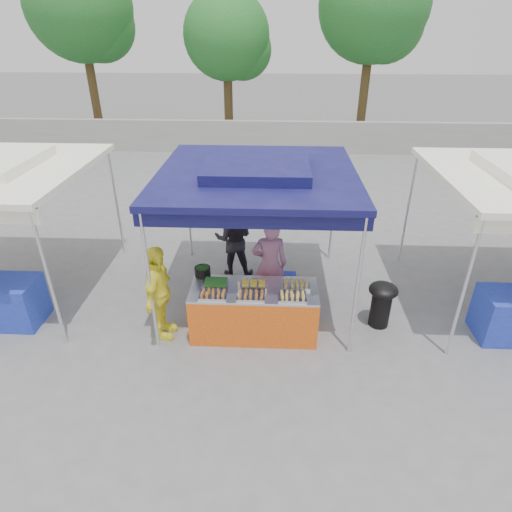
{
  "coord_description": "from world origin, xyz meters",
  "views": [
    {
      "loc": [
        0.29,
        -5.69,
        4.51
      ],
      "look_at": [
        0.0,
        0.6,
        1.05
      ],
      "focal_mm": 30.0,
      "sensor_mm": 36.0,
      "label": 1
    }
  ],
  "objects_px": {
    "cooking_pot": "(203,271)",
    "vendor_woman": "(270,265)",
    "helper_man": "(234,239)",
    "customer_person": "(159,294)",
    "vendor_table": "(254,311)",
    "wok_burner": "(382,301)"
  },
  "relations": [
    {
      "from": "cooking_pot",
      "to": "customer_person",
      "type": "distance_m",
      "value": 0.8
    },
    {
      "from": "cooking_pot",
      "to": "helper_man",
      "type": "height_order",
      "value": "helper_man"
    },
    {
      "from": "wok_burner",
      "to": "vendor_woman",
      "type": "distance_m",
      "value": 1.95
    },
    {
      "from": "cooking_pot",
      "to": "customer_person",
      "type": "xyz_separation_m",
      "value": [
        -0.61,
        -0.5,
        -0.12
      ]
    },
    {
      "from": "helper_man",
      "to": "customer_person",
      "type": "relative_size",
      "value": 0.98
    },
    {
      "from": "wok_burner",
      "to": "helper_man",
      "type": "bearing_deg",
      "value": 161.82
    },
    {
      "from": "cooking_pot",
      "to": "vendor_woman",
      "type": "xyz_separation_m",
      "value": [
        1.09,
        0.4,
        -0.08
      ]
    },
    {
      "from": "vendor_table",
      "to": "helper_man",
      "type": "distance_m",
      "value": 1.95
    },
    {
      "from": "vendor_table",
      "to": "cooking_pot",
      "type": "bearing_deg",
      "value": 157.18
    },
    {
      "from": "helper_man",
      "to": "customer_person",
      "type": "distance_m",
      "value": 2.22
    },
    {
      "from": "wok_burner",
      "to": "vendor_woman",
      "type": "xyz_separation_m",
      "value": [
        -1.86,
        0.46,
        0.37
      ]
    },
    {
      "from": "customer_person",
      "to": "helper_man",
      "type": "bearing_deg",
      "value": -22.51
    },
    {
      "from": "cooking_pot",
      "to": "customer_person",
      "type": "height_order",
      "value": "customer_person"
    },
    {
      "from": "wok_burner",
      "to": "helper_man",
      "type": "height_order",
      "value": "helper_man"
    },
    {
      "from": "vendor_table",
      "to": "customer_person",
      "type": "distance_m",
      "value": 1.52
    },
    {
      "from": "cooking_pot",
      "to": "vendor_woman",
      "type": "distance_m",
      "value": 1.16
    },
    {
      "from": "vendor_woman",
      "to": "helper_man",
      "type": "distance_m",
      "value": 1.31
    },
    {
      "from": "cooking_pot",
      "to": "helper_man",
      "type": "bearing_deg",
      "value": 76.0
    },
    {
      "from": "cooking_pot",
      "to": "vendor_woman",
      "type": "bearing_deg",
      "value": 20.3
    },
    {
      "from": "customer_person",
      "to": "wok_burner",
      "type": "bearing_deg",
      "value": -79.2
    },
    {
      "from": "cooking_pot",
      "to": "helper_man",
      "type": "relative_size",
      "value": 0.16
    },
    {
      "from": "vendor_woman",
      "to": "cooking_pot",
      "type": "bearing_deg",
      "value": 14.16
    }
  ]
}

